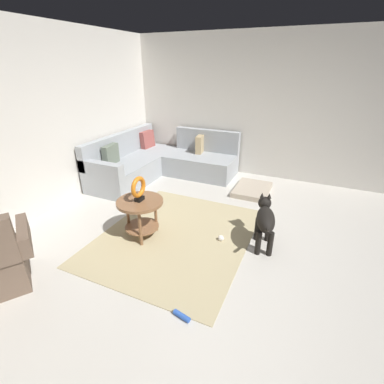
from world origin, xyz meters
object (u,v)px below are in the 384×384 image
at_px(sectional_couch, 160,162).
at_px(dog_toy_ball, 221,238).
at_px(dog_toy_rope, 182,316).
at_px(dog_bed_mat, 252,190).
at_px(dog, 265,219).
at_px(torus_sculpture, 139,188).
at_px(side_table, 140,209).

bearing_deg(sectional_couch, dog_toy_ball, -131.78).
relative_size(dog_toy_ball, dog_toy_rope, 0.46).
height_order(dog_bed_mat, dog_toy_ball, dog_bed_mat).
bearing_deg(dog, dog_toy_rope, -121.46).
bearing_deg(dog_toy_ball, dog_bed_mat, -0.93).
relative_size(sectional_couch, dog, 2.70).
bearing_deg(dog_bed_mat, torus_sculpture, 152.85).
height_order(sectional_couch, side_table, sectional_couch).
distance_m(sectional_couch, side_table, 2.23).
bearing_deg(torus_sculpture, dog, -72.97).
bearing_deg(sectional_couch, dog_bed_mat, -90.36).
xyz_separation_m(side_table, torus_sculpture, (-0.00, -0.00, 0.29)).
relative_size(dog_bed_mat, dog_toy_rope, 4.60).
distance_m(sectional_couch, torus_sculpture, 2.26).
xyz_separation_m(side_table, dog_toy_rope, (-0.98, -1.07, -0.39)).
xyz_separation_m(torus_sculpture, dog_bed_mat, (2.02, -1.04, -0.67)).
xyz_separation_m(sectional_couch, dog, (-1.57, -2.42, 0.09)).
distance_m(dog_toy_ball, dog_toy_rope, 1.31).
bearing_deg(dog, sectional_couch, 132.98).
xyz_separation_m(torus_sculpture, dog, (0.47, -1.52, -0.33)).
distance_m(dog, dog_toy_rope, 1.55).
bearing_deg(dog_bed_mat, dog, -162.63).
xyz_separation_m(dog_bed_mat, dog_toy_ball, (-1.69, 0.03, -0.01)).
bearing_deg(dog_bed_mat, sectional_couch, 89.64).
relative_size(torus_sculpture, dog, 0.39).
height_order(torus_sculpture, dog_toy_ball, torus_sculpture).
relative_size(dog_bed_mat, dog, 0.96).
height_order(side_table, dog_toy_ball, side_table).
xyz_separation_m(sectional_couch, dog_bed_mat, (-0.01, -1.93, -0.25)).
bearing_deg(dog, torus_sculpture, -177.10).
bearing_deg(dog_toy_rope, dog_toy_ball, 2.76).
distance_m(dog_bed_mat, dog_toy_rope, 3.00).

